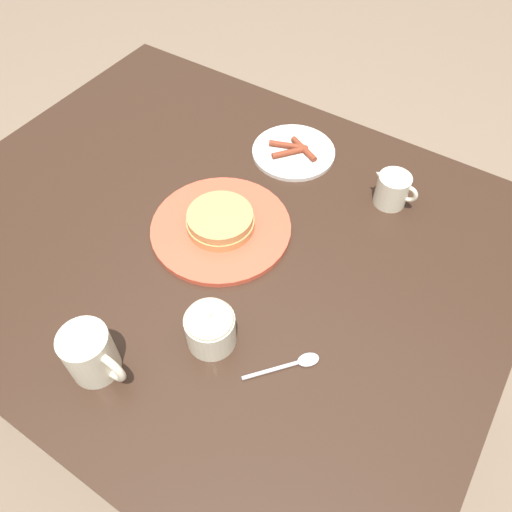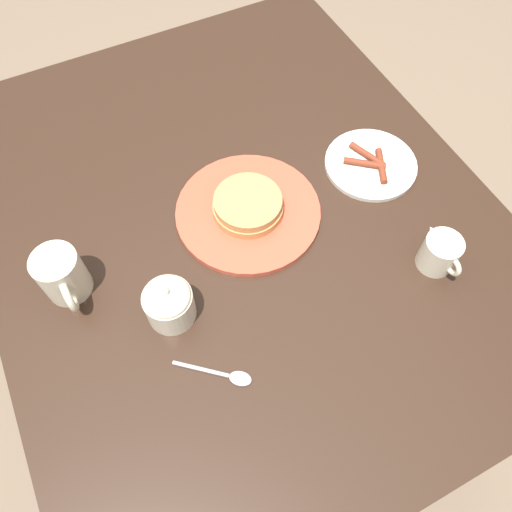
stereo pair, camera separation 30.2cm
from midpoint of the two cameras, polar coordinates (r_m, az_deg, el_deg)
ground_plane at (r=1.67m, az=-7.52°, el=-17.45°), size 8.00×8.00×0.00m
dining_table at (r=1.11m, az=-10.91°, el=-5.90°), size 1.21×0.99×0.75m
pancake_plate at (r=1.00m, az=-10.93°, el=-1.30°), size 0.29×0.29×0.05m
side_plate_bacon at (r=1.15m, az=-1.43°, el=8.04°), size 0.20×0.20×0.02m
coffee_mug at (r=0.89m, az=-26.68°, el=-16.01°), size 0.12×0.08×0.10m
creamer_pitcher at (r=1.03m, az=9.62°, el=3.08°), size 0.10×0.07×0.08m
sugar_bowl at (r=0.85m, az=-13.65°, el=-14.06°), size 0.09×0.09×0.10m
spoon at (r=0.85m, az=-3.71°, el=-18.48°), size 0.10×0.12×0.01m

